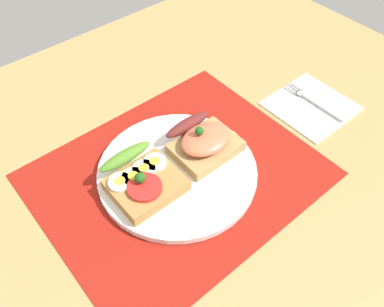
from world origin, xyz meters
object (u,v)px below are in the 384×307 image
(plate, at_px, (177,171))
(fork, at_px, (313,100))
(sandwich_egg_tomato, at_px, (141,179))
(sandwich_salmon, at_px, (204,141))
(napkin, at_px, (311,105))

(plate, distance_m, fork, 0.30)
(sandwich_egg_tomato, relative_size, sandwich_salmon, 0.99)
(napkin, bearing_deg, sandwich_salmon, 170.58)
(sandwich_egg_tomato, distance_m, fork, 0.36)
(plate, bearing_deg, sandwich_egg_tomato, 169.58)
(plate, relative_size, sandwich_salmon, 2.40)
(sandwich_salmon, bearing_deg, fork, -8.12)
(napkin, bearing_deg, sandwich_egg_tomato, 172.75)
(sandwich_salmon, relative_size, fork, 0.80)
(sandwich_salmon, xyz_separation_m, napkin, (0.23, -0.04, -0.03))
(sandwich_salmon, relative_size, napkin, 0.75)
(sandwich_egg_tomato, xyz_separation_m, napkin, (0.35, -0.04, -0.03))
(napkin, xyz_separation_m, fork, (0.01, 0.00, 0.00))
(napkin, distance_m, fork, 0.01)
(sandwich_egg_tomato, bearing_deg, napkin, -7.25)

